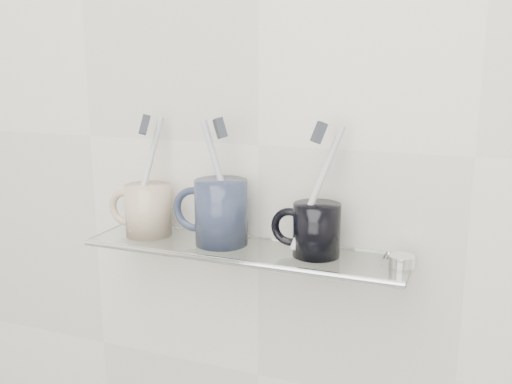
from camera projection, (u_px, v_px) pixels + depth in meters
The scene contains 18 objects.
wall_back at pixel (258, 145), 0.90m from camera, with size 2.50×2.50×0.00m, color silver.
shelf_glass at pixel (244, 250), 0.87m from camera, with size 0.50×0.12×0.01m, color silver.
shelf_rail at pixel (229, 261), 0.82m from camera, with size 0.01×0.01×0.50m, color silver.
bracket_left at pixel (143, 234), 0.99m from camera, with size 0.02×0.02×0.03m, color silver.
bracket_right at pixel (386, 264), 0.84m from camera, with size 0.02×0.02×0.03m, color silver.
mug_left at pixel (148, 210), 0.93m from camera, with size 0.07×0.07×0.08m, color beige.
mug_left_handle at pixel (126, 208), 0.95m from camera, with size 0.06×0.06×0.01m, color beige.
toothbrush_left at pixel (147, 174), 0.92m from camera, with size 0.01×0.01×0.19m, color #B6BDC3.
bristles_left at pixel (145, 125), 0.90m from camera, with size 0.01×0.02×0.03m, color #2C3038.
mug_center at pixel (221, 212), 0.88m from camera, with size 0.08×0.08×0.10m, color #1A2339.
mug_center_handle at pixel (194, 209), 0.90m from camera, with size 0.07×0.07×0.01m, color #1A2339.
toothbrush_center at pixel (221, 180), 0.87m from camera, with size 0.01×0.01×0.19m, color #A7ABB7.
bristles_center at pixel (220, 128), 0.85m from camera, with size 0.01×0.02×0.03m, color #2C3038.
mug_right at pixel (317, 230), 0.83m from camera, with size 0.07×0.07×0.08m, color black.
mug_right_handle at pixel (290, 227), 0.84m from camera, with size 0.06×0.06×0.01m, color black.
toothbrush_right at pixel (318, 188), 0.82m from camera, with size 0.01×0.01×0.19m, color beige.
bristles_right at pixel (319, 133), 0.80m from camera, with size 0.01×0.02×0.03m, color #2C3038.
chrome_cap at pixel (402, 261), 0.79m from camera, with size 0.04×0.04×0.02m, color silver.
Camera 1 is at (0.32, 0.27, 1.38)m, focal length 40.00 mm.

